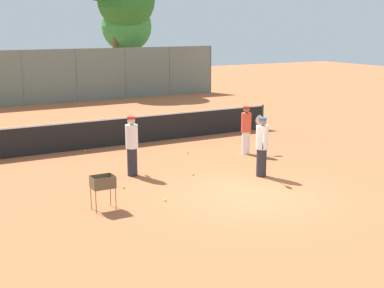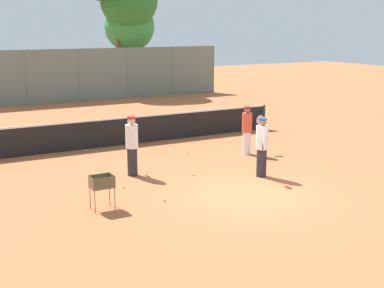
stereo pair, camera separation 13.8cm
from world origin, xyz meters
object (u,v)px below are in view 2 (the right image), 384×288
player_yellow_shirt (247,130)px  parked_car (115,80)px  player_white_outfit (262,146)px  tennis_net (139,129)px  player_red_cap (132,145)px  ball_cart (102,184)px

player_yellow_shirt → parked_car: bearing=84.0°
player_white_outfit → player_yellow_shirt: size_ratio=1.06×
tennis_net → player_red_cap: player_red_cap is taller
ball_cart → tennis_net: bearing=59.6°
player_yellow_shirt → tennis_net: bearing=128.9°
player_white_outfit → player_yellow_shirt: bearing=-173.2°
player_yellow_shirt → player_white_outfit: bearing=-113.8°
player_white_outfit → parked_car: player_white_outfit is taller
ball_cart → parked_car: size_ratio=0.21×
player_red_cap → ball_cart: 3.12m
tennis_net → player_yellow_shirt: 4.37m
player_red_cap → tennis_net: bearing=-18.0°
tennis_net → player_yellow_shirt: (2.60, -3.50, 0.32)m
player_yellow_shirt → player_red_cap: bearing=-170.7°
tennis_net → player_white_outfit: size_ratio=6.69×
parked_car → ball_cart: bearing=-111.8°
player_yellow_shirt → ball_cart: bearing=-152.3°
player_red_cap → ball_cart: size_ratio=2.09×
player_red_cap → parked_car: bearing=-11.5°
tennis_net → parked_car: (5.54, 16.96, 0.10)m
player_white_outfit → parked_car: bearing=-157.4°
player_white_outfit → player_red_cap: player_red_cap is taller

